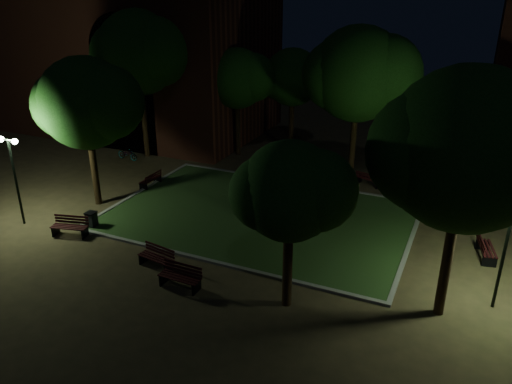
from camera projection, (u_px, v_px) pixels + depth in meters
ground at (243, 233)px, 24.29m from camera, size 80.00×80.00×0.00m
lawn at (259, 216)px, 25.95m from camera, size 15.00×10.00×0.08m
lawn_kerb at (259, 215)px, 25.94m from camera, size 15.40×10.40×0.12m
monument at (259, 200)px, 25.59m from camera, size 1.40×1.40×3.20m
building_main at (136, 36)px, 39.02m from camera, size 20.00×12.00×15.00m
tree_west at (87, 103)px, 25.27m from camera, size 5.85×4.77×7.97m
tree_north_wl at (238, 79)px, 33.28m from camera, size 4.98×4.06×7.35m
tree_north_er at (360, 74)px, 27.61m from camera, size 6.56×5.35×9.23m
tree_ne at (473, 109)px, 25.83m from camera, size 4.60×3.75×7.07m
tree_east at (470, 150)px, 15.90m from camera, size 6.69×5.46×9.05m
tree_se at (292, 192)px, 17.07m from camera, size 4.38×3.58×6.44m
tree_nw at (140, 53)px, 32.25m from camera, size 6.76×5.52×9.80m
tree_far_north at (294, 78)px, 33.80m from camera, size 4.82×3.94×7.26m
lamppost_sw at (13, 165)px, 24.00m from camera, size 1.18×0.28×4.52m
lamppost_se at (508, 233)px, 17.55m from camera, size 1.18×0.28×4.42m
lamppost_nw at (134, 105)px, 35.54m from camera, size 1.18×0.28×4.60m
lamppost_ne at (475, 142)px, 27.45m from camera, size 1.18×0.28×4.51m
bench_near_left at (157, 258)px, 21.25m from camera, size 1.73×0.83×0.91m
bench_near_right at (181, 277)px, 19.81m from camera, size 1.76×0.64×0.96m
bench_west_near at (70, 227)px, 23.88m from camera, size 1.84×1.02×0.96m
bench_left_side at (151, 180)px, 29.60m from camera, size 0.58×1.60×0.88m
bench_right_side at (485, 249)px, 21.91m from camera, size 0.96×1.84×0.96m
bench_far_side at (368, 179)px, 29.74m from camera, size 1.60×0.97×0.83m
trash_bin at (92, 220)px, 24.65m from camera, size 0.49×0.49×0.83m
bicycle at (127, 154)px, 34.08m from camera, size 1.73×0.75×0.88m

